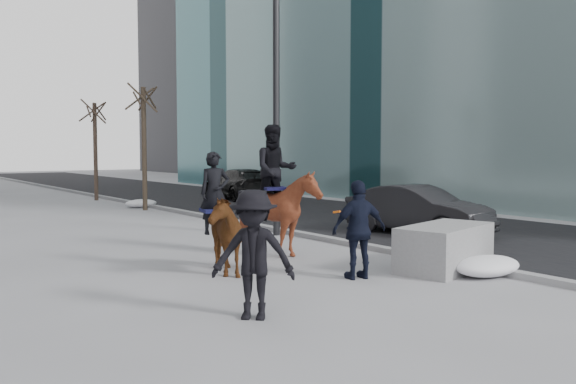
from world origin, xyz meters
TOP-DOWN VIEW (x-y plane):
  - ground at (0.00, 0.00)m, footprint 120.00×120.00m
  - road at (7.00, 10.00)m, footprint 8.00×90.00m
  - curb at (3.00, 10.00)m, footprint 0.25×90.00m
  - planter at (2.52, -0.41)m, footprint 2.34×1.57m
  - car_near at (5.80, 3.23)m, footprint 2.02×4.20m
  - car_far at (8.01, 16.14)m, footprint 2.59×5.07m
  - tree_near at (2.40, 13.76)m, footprint 1.20×1.20m
  - tree_far at (2.40, 19.34)m, footprint 1.20×1.20m
  - mounted_left at (-1.11, 1.86)m, footprint 1.21×1.89m
  - mounted_right at (0.81, 2.68)m, footprint 2.01×2.11m
  - feeder at (0.64, -0.05)m, footprint 1.10×0.98m
  - camera_crew at (-2.25, -1.12)m, footprint 1.27×1.25m
  - lamppost at (2.60, 5.29)m, footprint 0.25×0.91m
  - snow_piles at (2.70, 5.34)m, footprint 1.44×17.00m

SIDE VIEW (x-z plane):
  - ground at x=0.00m, z-range 0.00..0.00m
  - road at x=7.00m, z-range 0.00..0.01m
  - curb at x=3.00m, z-range 0.00..0.12m
  - snow_piles at x=2.70m, z-range -0.01..0.36m
  - planter at x=2.52m, z-range 0.00..0.86m
  - car_near at x=5.80m, z-range 0.00..1.33m
  - car_far at x=8.01m, z-range 0.00..1.41m
  - mounted_left at x=-1.11m, z-range -0.29..1.96m
  - feeder at x=0.64m, z-range 0.00..1.76m
  - camera_crew at x=-2.25m, z-range 0.01..1.76m
  - mounted_right at x=0.81m, z-range -0.28..2.55m
  - tree_far at x=2.40m, z-range 0.00..4.86m
  - tree_near at x=2.40m, z-range 0.00..5.13m
  - lamppost at x=2.60m, z-range 0.45..9.54m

